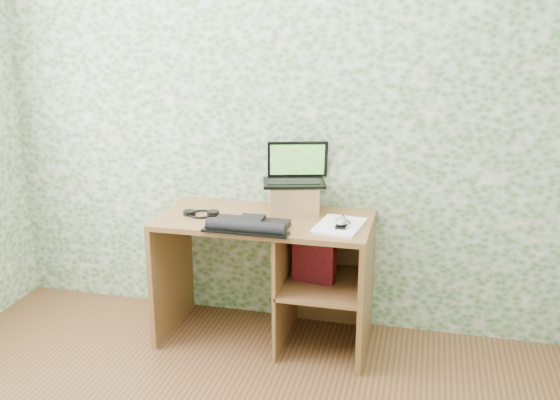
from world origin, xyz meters
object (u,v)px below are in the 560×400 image
(desk, at_px, (280,261))
(riser, at_px, (294,198))
(keyboard, at_px, (249,225))
(laptop, at_px, (295,173))
(notepad, at_px, (339,226))

(desk, relative_size, riser, 4.34)
(desk, height_order, keyboard, keyboard)
(laptop, height_order, notepad, laptop)
(laptop, distance_m, keyboard, 0.47)
(desk, xyz_separation_m, riser, (0.06, 0.12, 0.35))
(laptop, distance_m, notepad, 0.44)
(laptop, xyz_separation_m, keyboard, (-0.17, -0.39, -0.20))
(notepad, bearing_deg, keyboard, -154.86)
(riser, height_order, laptop, laptop)
(riser, xyz_separation_m, notepad, (0.30, -0.21, -0.08))
(laptop, height_order, keyboard, laptop)
(desk, relative_size, laptop, 2.99)
(laptop, bearing_deg, notepad, -55.46)
(riser, relative_size, notepad, 0.85)
(laptop, xyz_separation_m, notepad, (0.30, -0.25, -0.21))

